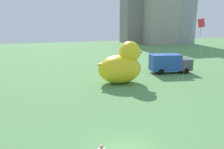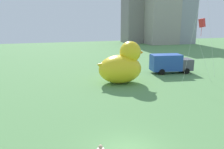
% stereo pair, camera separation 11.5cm
% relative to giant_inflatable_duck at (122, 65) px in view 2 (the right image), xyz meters
% --- Properties ---
extents(giant_inflatable_duck, '(6.42, 4.12, 5.32)m').
position_rel_giant_inflatable_duck_xyz_m(giant_inflatable_duck, '(0.00, 0.00, 0.00)').
color(giant_inflatable_duck, yellow).
rests_on(giant_inflatable_duck, ground).
extents(box_truck, '(6.46, 3.15, 2.85)m').
position_rel_giant_inflatable_duck_xyz_m(box_truck, '(8.78, 3.11, -0.82)').
color(box_truck, '#264CA5').
rests_on(box_truck, ground).
extents(city_skyline, '(21.16, 14.09, 20.12)m').
position_rel_giant_inflatable_duck_xyz_m(city_skyline, '(28.45, 43.50, 7.40)').
color(city_skyline, gray).
rests_on(city_skyline, ground).
extents(kite_red, '(2.64, 2.32, 8.14)m').
position_rel_giant_inflatable_duck_xyz_m(kite_red, '(10.85, -0.76, 5.21)').
color(kite_red, silver).
rests_on(kite_red, ground).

